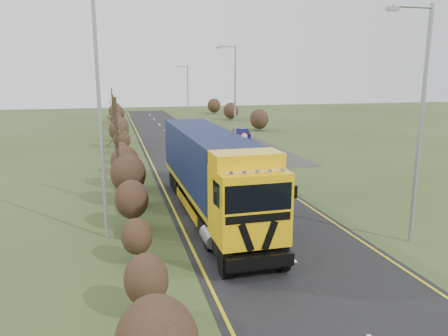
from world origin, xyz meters
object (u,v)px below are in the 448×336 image
lorry (211,168)px  car_blue_sedan (240,135)px  car_red_hatchback (260,153)px  speed_sign (244,141)px  streetlight_near (419,116)px

lorry → car_blue_sedan: (8.97, 24.79, -1.82)m
car_red_hatchback → speed_sign: speed_sign is taller
streetlight_near → speed_sign: streetlight_near is taller
lorry → streetlight_near: (7.57, -5.83, 3.04)m
lorry → streetlight_near: size_ratio=1.58×
car_red_hatchback → speed_sign: size_ratio=1.69×
car_red_hatchback → streetlight_near: 19.76m
car_blue_sedan → speed_sign: speed_sign is taller
lorry → car_blue_sedan: lorry is taller
car_red_hatchback → streetlight_near: bearing=106.2°
lorry → car_red_hatchback: (7.35, 13.32, -1.81)m
car_blue_sedan → lorry: bearing=74.3°
car_red_hatchback → car_blue_sedan: bearing=-82.5°
car_red_hatchback → lorry: bearing=76.7°
speed_sign → car_red_hatchback: bearing=-30.3°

